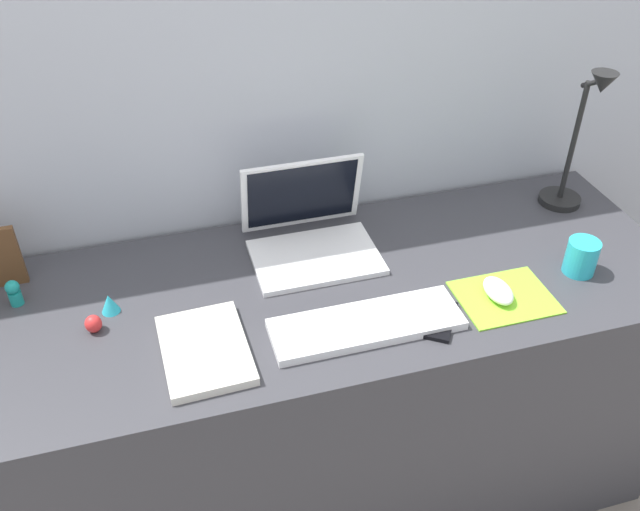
# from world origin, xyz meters

# --- Properties ---
(ground_plane) EXTENTS (6.00, 6.00, 0.00)m
(ground_plane) POSITION_xyz_m (0.00, 0.00, 0.00)
(ground_plane) COLOR slate
(back_wall) EXTENTS (2.95, 0.05, 1.66)m
(back_wall) POSITION_xyz_m (0.00, 0.35, 0.83)
(back_wall) COLOR #B2B7C1
(back_wall) RESTS_ON ground_plane
(desk) EXTENTS (1.75, 0.61, 0.74)m
(desk) POSITION_xyz_m (0.00, 0.00, 0.37)
(desk) COLOR #38383D
(desk) RESTS_ON ground_plane
(laptop) EXTENTS (0.30, 0.26, 0.21)m
(laptop) POSITION_xyz_m (0.03, 0.16, 0.79)
(laptop) COLOR white
(laptop) RESTS_ON desk
(keyboard) EXTENTS (0.41, 0.13, 0.02)m
(keyboard) POSITION_xyz_m (0.07, -0.16, 0.75)
(keyboard) COLOR white
(keyboard) RESTS_ON desk
(mousepad) EXTENTS (0.21, 0.17, 0.00)m
(mousepad) POSITION_xyz_m (0.40, -0.15, 0.74)
(mousepad) COLOR #8CDB33
(mousepad) RESTS_ON desk
(mouse) EXTENTS (0.06, 0.10, 0.03)m
(mouse) POSITION_xyz_m (0.38, -0.15, 0.76)
(mouse) COLOR white
(mouse) RESTS_ON mousepad
(cell_phone) EXTENTS (0.12, 0.14, 0.01)m
(cell_phone) POSITION_xyz_m (0.23, -0.18, 0.74)
(cell_phone) COLOR black
(cell_phone) RESTS_ON desk
(desk_lamp) EXTENTS (0.11, 0.14, 0.39)m
(desk_lamp) POSITION_xyz_m (0.73, 0.15, 0.92)
(desk_lamp) COLOR black
(desk_lamp) RESTS_ON desk
(notebook_pad) EXTENTS (0.18, 0.25, 0.02)m
(notebook_pad) POSITION_xyz_m (-0.27, -0.14, 0.75)
(notebook_pad) COLOR silver
(notebook_pad) RESTS_ON desk
(coffee_mug) EXTENTS (0.07, 0.07, 0.08)m
(coffee_mug) POSITION_xyz_m (0.61, -0.11, 0.78)
(coffee_mug) COLOR #28B7CC
(coffee_mug) RESTS_ON desk
(toy_figurine_red) EXTENTS (0.04, 0.04, 0.04)m
(toy_figurine_red) POSITION_xyz_m (-0.49, -0.01, 0.76)
(toy_figurine_red) COLOR red
(toy_figurine_red) RESTS_ON desk
(toy_figurine_teal) EXTENTS (0.03, 0.03, 0.06)m
(toy_figurine_teal) POSITION_xyz_m (-0.65, 0.13, 0.77)
(toy_figurine_teal) COLOR teal
(toy_figurine_teal) RESTS_ON desk
(toy_figurine_cyan) EXTENTS (0.04, 0.04, 0.05)m
(toy_figurine_cyan) POSITION_xyz_m (-0.45, 0.05, 0.76)
(toy_figurine_cyan) COLOR #28B7CC
(toy_figurine_cyan) RESTS_ON desk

